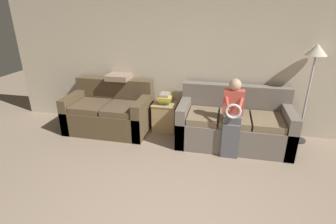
{
  "coord_description": "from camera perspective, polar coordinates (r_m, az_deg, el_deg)",
  "views": [
    {
      "loc": [
        0.44,
        -1.84,
        2.28
      ],
      "look_at": [
        -0.35,
        1.77,
        0.76
      ],
      "focal_mm": 28.0,
      "sensor_mm": 36.0,
      "label": 1
    }
  ],
  "objects": [
    {
      "name": "wall_back",
      "position": [
        4.95,
        7.06,
        10.41
      ],
      "size": [
        7.66,
        0.06,
        2.55
      ],
      "color": "beige",
      "rests_on": "ground_plane"
    },
    {
      "name": "couch_main",
      "position": [
        4.71,
        14.03,
        -2.65
      ],
      "size": [
        1.89,
        0.93,
        0.97
      ],
      "color": "#70665B",
      "rests_on": "ground_plane"
    },
    {
      "name": "couch_side",
      "position": [
        5.2,
        -12.59,
        -0.2
      ],
      "size": [
        1.54,
        0.91,
        0.94
      ],
      "color": "brown",
      "rests_on": "ground_plane"
    },
    {
      "name": "child_left_seated",
      "position": [
        4.22,
        13.86,
        -0.54
      ],
      "size": [
        0.32,
        0.38,
        1.24
      ],
      "color": "#56565B",
      "rests_on": "ground_plane"
    },
    {
      "name": "side_shelf",
      "position": [
        5.08,
        -0.62,
        -0.87
      ],
      "size": [
        0.45,
        0.45,
        0.55
      ],
      "color": "tan",
      "rests_on": "ground_plane"
    },
    {
      "name": "book_stack",
      "position": [
        4.95,
        -0.69,
        3.0
      ],
      "size": [
        0.25,
        0.31,
        0.2
      ],
      "color": "#3D8451",
      "rests_on": "side_shelf"
    },
    {
      "name": "floor_lamp",
      "position": [
        4.88,
        29.31,
        9.74
      ],
      "size": [
        0.33,
        0.33,
        1.72
      ],
      "color": "#2D2B28",
      "rests_on": "ground_plane"
    },
    {
      "name": "throw_pillow",
      "position": [
        5.22,
        -10.56,
        7.59
      ],
      "size": [
        0.44,
        0.44,
        0.1
      ],
      "color": "gray",
      "rests_on": "couch_side"
    }
  ]
}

